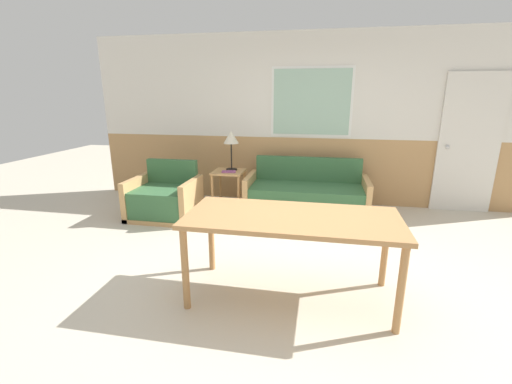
{
  "coord_description": "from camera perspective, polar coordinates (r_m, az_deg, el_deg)",
  "views": [
    {
      "loc": [
        0.23,
        -3.05,
        1.75
      ],
      "look_at": [
        -0.58,
        1.14,
        0.54
      ],
      "focal_mm": 24.0,
      "sensor_mm": 36.0,
      "label": 1
    }
  ],
  "objects": [
    {
      "name": "dining_table",
      "position": [
        2.94,
        6.01,
        -5.39
      ],
      "size": [
        1.81,
        0.81,
        0.77
      ],
      "color": "#B27F4C",
      "rests_on": "ground_plane"
    },
    {
      "name": "wall_back",
      "position": [
        5.69,
        8.74,
        11.78
      ],
      "size": [
        7.2,
        0.09,
        2.7
      ],
      "color": "tan",
      "rests_on": "ground_plane"
    },
    {
      "name": "table_lamp",
      "position": [
        5.4,
        -4.18,
        8.81
      ],
      "size": [
        0.24,
        0.24,
        0.62
      ],
      "color": "black",
      "rests_on": "side_table"
    },
    {
      "name": "entry_door",
      "position": [
        6.07,
        31.92,
        6.75
      ],
      "size": [
        0.86,
        0.09,
        2.08
      ],
      "color": "silver",
      "rests_on": "ground_plane"
    },
    {
      "name": "ground_plane",
      "position": [
        3.52,
        5.88,
        -14.04
      ],
      "size": [
        16.0,
        16.0,
        0.0
      ],
      "primitive_type": "plane",
      "color": "beige"
    },
    {
      "name": "armchair",
      "position": [
        5.23,
        -14.97,
        -1.26
      ],
      "size": [
        0.95,
        0.79,
        0.8
      ],
      "rotation": [
        0.0,
        0.0,
        0.02
      ],
      "color": "tan",
      "rests_on": "ground_plane"
    },
    {
      "name": "book_stack",
      "position": [
        5.33,
        -4.56,
        3.41
      ],
      "size": [
        0.24,
        0.17,
        0.02
      ],
      "color": "#994C84",
      "rests_on": "side_table"
    },
    {
      "name": "side_table",
      "position": [
        5.44,
        -4.57,
        2.31
      ],
      "size": [
        0.48,
        0.48,
        0.6
      ],
      "color": "tan",
      "rests_on": "ground_plane"
    },
    {
      "name": "couch",
      "position": [
        5.29,
        8.35,
        -0.74
      ],
      "size": [
        1.82,
        0.8,
        0.8
      ],
      "color": "tan",
      "rests_on": "ground_plane"
    }
  ]
}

